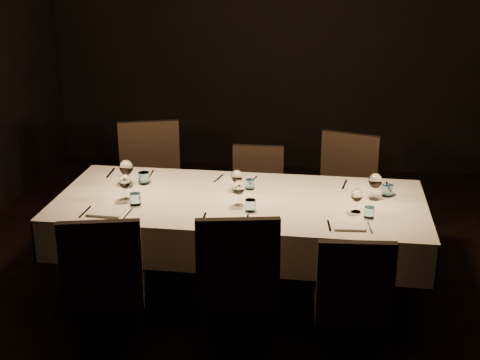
# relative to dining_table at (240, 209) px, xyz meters

# --- Properties ---
(room) EXTENTS (5.01, 6.01, 3.01)m
(room) POSITION_rel_dining_table_xyz_m (0.00, 0.00, 0.81)
(room) COLOR black
(room) RESTS_ON ground
(dining_table) EXTENTS (2.52, 1.12, 0.76)m
(dining_table) POSITION_rel_dining_table_xyz_m (0.00, 0.00, 0.00)
(dining_table) COLOR black
(dining_table) RESTS_ON ground
(chair_near_left) EXTENTS (0.56, 0.56, 0.96)m
(chair_near_left) POSITION_rel_dining_table_xyz_m (-0.69, -0.85, -0.16)
(chair_near_left) COLOR black
(chair_near_left) RESTS_ON ground
(place_setting_near_left) EXTENTS (0.33, 0.41, 0.18)m
(place_setting_near_left) POSITION_rel_dining_table_xyz_m (-0.77, -0.22, 0.15)
(place_setting_near_left) COLOR beige
(place_setting_near_left) RESTS_ON dining_table
(chair_near_center) EXTENTS (0.56, 0.56, 0.99)m
(chair_near_center) POSITION_rel_dining_table_xyz_m (0.09, -0.75, -0.14)
(chair_near_center) COLOR black
(chair_near_center) RESTS_ON ground
(place_setting_near_center) EXTENTS (0.32, 0.40, 0.18)m
(place_setting_near_center) POSITION_rel_dining_table_xyz_m (0.01, -0.22, 0.15)
(place_setting_near_center) COLOR beige
(place_setting_near_center) RESTS_ON dining_table
(chair_near_right) EXTENTS (0.46, 0.46, 0.90)m
(chair_near_right) POSITION_rel_dining_table_xyz_m (0.76, -0.77, -0.19)
(chair_near_right) COLOR black
(chair_near_right) RESTS_ON ground
(place_setting_near_right) EXTENTS (0.30, 0.39, 0.16)m
(place_setting_near_right) POSITION_rel_dining_table_xyz_m (0.79, -0.22, 0.14)
(place_setting_near_right) COLOR beige
(place_setting_near_right) RESTS_ON dining_table
(chair_far_left) EXTENTS (0.62, 0.62, 1.04)m
(chair_far_left) POSITION_rel_dining_table_xyz_m (-0.85, 0.80, -0.12)
(chair_far_left) COLOR black
(chair_far_left) RESTS_ON ground
(place_setting_far_left) EXTENTS (0.37, 0.42, 0.20)m
(place_setting_far_left) POSITION_rel_dining_table_xyz_m (-0.83, 0.22, 0.15)
(place_setting_far_left) COLOR beige
(place_setting_far_left) RESTS_ON dining_table
(chair_far_center) EXTENTS (0.43, 0.43, 0.87)m
(chair_far_center) POSITION_rel_dining_table_xyz_m (0.02, 0.83, -0.20)
(chair_far_center) COLOR black
(chair_far_center) RESTS_ON ground
(place_setting_far_center) EXTENTS (0.32, 0.39, 0.17)m
(place_setting_far_center) POSITION_rel_dining_table_xyz_m (-0.03, 0.22, 0.14)
(place_setting_far_center) COLOR beige
(place_setting_far_center) RESTS_ON dining_table
(chair_far_right) EXTENTS (0.59, 0.59, 0.98)m
(chair_far_right) POSITION_rel_dining_table_xyz_m (0.72, 0.86, -0.15)
(chair_far_right) COLOR black
(chair_far_right) RESTS_ON ground
(place_setting_far_right) EXTENTS (0.35, 0.41, 0.19)m
(place_setting_far_right) POSITION_rel_dining_table_xyz_m (0.91, 0.22, 0.15)
(place_setting_far_right) COLOR beige
(place_setting_far_right) RESTS_ON dining_table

